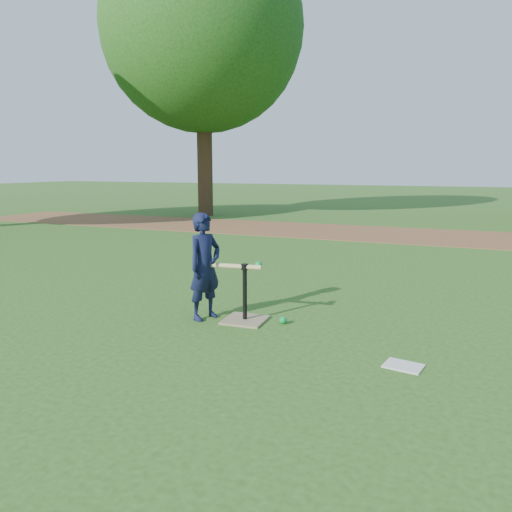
% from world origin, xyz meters
% --- Properties ---
extents(ground, '(80.00, 80.00, 0.00)m').
position_xyz_m(ground, '(0.00, 0.00, 0.00)').
color(ground, '#285116').
rests_on(ground, ground).
extents(dirt_strip, '(24.00, 3.00, 0.01)m').
position_xyz_m(dirt_strip, '(0.00, 7.50, 0.01)').
color(dirt_strip, brown).
rests_on(dirt_strip, ground).
extents(child, '(0.39, 0.48, 1.14)m').
position_xyz_m(child, '(-0.42, -0.19, 0.57)').
color(child, black).
rests_on(child, ground).
extents(wiffle_ball_ground, '(0.08, 0.08, 0.08)m').
position_xyz_m(wiffle_ball_ground, '(0.42, -0.04, 0.04)').
color(wiffle_ball_ground, '#0C8D3A').
rests_on(wiffle_ball_ground, ground).
extents(clipboard, '(0.33, 0.28, 0.01)m').
position_xyz_m(clipboard, '(1.71, -0.72, 0.01)').
color(clipboard, silver).
rests_on(clipboard, ground).
extents(batting_tee, '(0.45, 0.45, 0.61)m').
position_xyz_m(batting_tee, '(0.01, -0.11, 0.11)').
color(batting_tee, '#8C7B59').
rests_on(batting_tee, ground).
extents(swing_action, '(0.63, 0.21, 0.09)m').
position_xyz_m(swing_action, '(-0.09, -0.11, 0.59)').
color(swing_action, tan).
rests_on(swing_action, ground).
extents(tree_left, '(6.40, 6.40, 9.08)m').
position_xyz_m(tree_left, '(-6.00, 10.00, 5.87)').
color(tree_left, '#382316').
rests_on(tree_left, ground).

